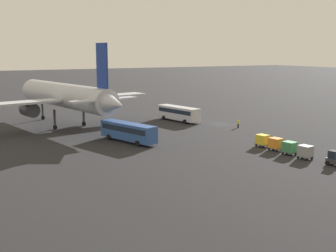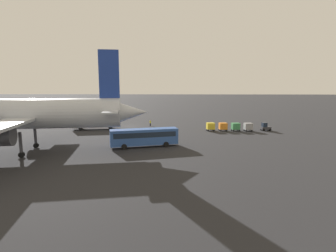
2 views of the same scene
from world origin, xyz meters
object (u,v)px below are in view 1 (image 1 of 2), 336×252
Objects in this scene: worker_person at (238,124)px; cargo_cart_grey at (305,151)px; airplane at (66,96)px; shuttle_bus_far at (128,131)px; cargo_cart_yellow at (262,140)px; shuttle_bus_near at (179,112)px; baggage_tug at (335,159)px; cargo_cart_orange at (276,143)px; cargo_cart_green at (290,147)px.

cargo_cart_grey is at bearing 163.22° from worker_person.
shuttle_bus_far is at bearing -176.19° from airplane.
airplane reaches higher than cargo_cart_yellow.
worker_person is (-13.56, -6.64, -1.14)m from shuttle_bus_near.
cargo_cart_grey is 9.49m from cargo_cart_yellow.
airplane is at bearing 16.26° from baggage_tug.
cargo_cart_orange is at bearing 158.25° from worker_person.
cargo_cart_orange is 3.16m from cargo_cart_yellow.
baggage_tug is at bearing -169.06° from cargo_cart_grey.
worker_person is (30.33, -6.87, -0.07)m from baggage_tug.
cargo_cart_grey and cargo_cart_green have the same top height.
baggage_tug is at bearing 168.92° from shuttle_bus_near.
airplane is 45.27m from cargo_cart_orange.
shuttle_bus_near is 39.32m from cargo_cart_grey.
worker_person is 23.90m from cargo_cart_green.
airplane is at bearing 29.48° from cargo_cart_green.
shuttle_bus_far is 30.27m from cargo_cart_grey.
airplane is at bearing 67.02° from shuttle_bus_near.
airplane reaches higher than cargo_cart_green.
worker_person is 18.00m from cargo_cart_yellow.
cargo_cart_orange is (10.92, 0.87, 0.25)m from baggage_tug.
cargo_cart_green is (3.16, 0.08, 0.00)m from cargo_cart_grey.
shuttle_bus_near is 7.11× the size of worker_person.
cargo_cart_green is 1.00× the size of cargo_cart_orange.
shuttle_bus_far is 5.77× the size of cargo_cart_orange.
cargo_cart_green is at bearing -3.03° from baggage_tug.
cargo_cart_yellow is at bearing 167.11° from shuttle_bus_near.
cargo_cart_green is at bearing -161.07° from airplane.
shuttle_bus_near is 5.59× the size of cargo_cart_orange.
shuttle_bus_far is at bearing 117.26° from shuttle_bus_near.
shuttle_bus_near is at bearing -1.63° from cargo_cart_grey.
cargo_cart_orange is at bearing -0.12° from cargo_cart_grey.
worker_person is 0.79× the size of cargo_cart_green.
cargo_cart_green is 1.00× the size of cargo_cart_yellow.
worker_person is at bearing -25.47° from cargo_cart_yellow.
shuttle_bus_near is 5.59× the size of cargo_cart_yellow.
airplane is at bearing 58.88° from worker_person.
shuttle_bus_far is at bearing 37.14° from cargo_cart_grey.
airplane is 3.54× the size of shuttle_bus_near.
airplane is 42.63m from cargo_cart_yellow.
shuttle_bus_near is 5.59× the size of cargo_cart_grey.
cargo_cart_green is at bearing 167.32° from shuttle_bus_near.
worker_person is at bearing -19.14° from cargo_cart_green.
airplane is at bearing -2.67° from shuttle_bus_far.
worker_person is at bearing -131.67° from airplane.
cargo_cart_grey is at bearing 0.83° from baggage_tug.
baggage_tug is 4.68m from cargo_cart_grey.
cargo_cart_green is (-36.13, 1.19, -0.82)m from shuttle_bus_near.
shuttle_bus_near is 0.97× the size of shuttle_bus_far.
cargo_cart_grey is (-44.62, -23.52, -5.38)m from airplane.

